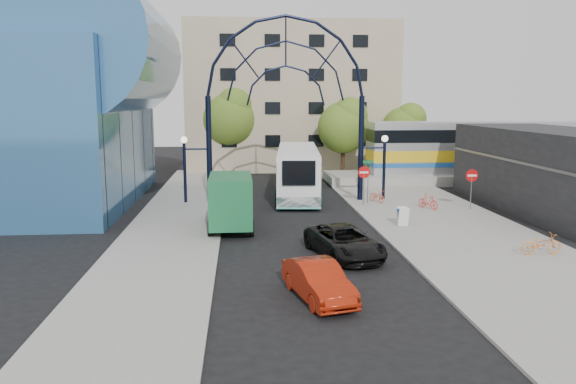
{
  "coord_description": "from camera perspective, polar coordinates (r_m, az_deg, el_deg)",
  "views": [
    {
      "loc": [
        -2.95,
        -22.63,
        6.77
      ],
      "look_at": [
        -0.54,
        6.0,
        2.02
      ],
      "focal_mm": 35.0,
      "sensor_mm": 36.0,
      "label": 1
    }
  ],
  "objects": [
    {
      "name": "bike_near_a",
      "position": [
        37.26,
        9.04,
        -0.4
      ],
      "size": [
        1.05,
        1.6,
        0.79
      ],
      "primitive_type": "imported",
      "rotation": [
        0.0,
        0.0,
        0.38
      ],
      "color": "#FE5B32",
      "rests_on": "sidewalk_east"
    },
    {
      "name": "tree_north_a",
      "position": [
        49.44,
        5.79,
        6.82
      ],
      "size": [
        4.48,
        4.48,
        7.0
      ],
      "color": "#382314",
      "rests_on": "ground"
    },
    {
      "name": "sandwich_board",
      "position": [
        30.46,
        11.59,
        -2.23
      ],
      "size": [
        0.55,
        0.61,
        0.99
      ],
      "color": "white",
      "rests_on": "sidewalk_east"
    },
    {
      "name": "black_suv",
      "position": [
        24.55,
        5.74,
        -5.04
      ],
      "size": [
        3.35,
        5.25,
        1.35
      ],
      "primitive_type": "imported",
      "rotation": [
        0.0,
        0.0,
        0.25
      ],
      "color": "black",
      "rests_on": "ground"
    },
    {
      "name": "train_car",
      "position": [
        50.33,
        22.38,
        4.27
      ],
      "size": [
        25.1,
        3.05,
        4.2
      ],
      "color": "#B7B7BC",
      "rests_on": "train_platform"
    },
    {
      "name": "ground",
      "position": [
        23.8,
        2.52,
        -7.15
      ],
      "size": [
        120.0,
        120.0,
        0.0
      ],
      "primitive_type": "plane",
      "color": "black",
      "rests_on": "ground"
    },
    {
      "name": "bike_far_a",
      "position": [
        26.78,
        24.36,
        -4.82
      ],
      "size": [
        1.78,
        0.63,
        0.93
      ],
      "primitive_type": "imported",
      "rotation": [
        0.0,
        0.0,
        1.57
      ],
      "color": "orange",
      "rests_on": "sidewalk_east"
    },
    {
      "name": "green_truck",
      "position": [
        29.69,
        -5.83,
        -0.96
      ],
      "size": [
        2.32,
        5.84,
        2.93
      ],
      "rotation": [
        0.0,
        0.0,
        0.01
      ],
      "color": "black",
      "rests_on": "ground"
    },
    {
      "name": "apartment_block",
      "position": [
        57.81,
        0.09,
        9.61
      ],
      "size": [
        20.0,
        12.1,
        14.0
      ],
      "color": "tan",
      "rests_on": "ground"
    },
    {
      "name": "plaza_west",
      "position": [
        29.62,
        -11.6,
        -3.91
      ],
      "size": [
        5.0,
        50.0,
        0.12
      ],
      "primitive_type": "cube",
      "color": "gray",
      "rests_on": "ground"
    },
    {
      "name": "bike_near_b",
      "position": [
        35.58,
        14.06,
        -0.93
      ],
      "size": [
        1.14,
        1.52,
        0.91
      ],
      "primitive_type": "imported",
      "rotation": [
        0.0,
        0.0,
        0.53
      ],
      "color": "red",
      "rests_on": "sidewalk_east"
    },
    {
      "name": "gateway_arch",
      "position": [
        36.79,
        -0.22,
        12.16
      ],
      "size": [
        13.64,
        0.44,
        12.1
      ],
      "color": "black",
      "rests_on": "ground"
    },
    {
      "name": "sidewalk_east",
      "position": [
        29.56,
        17.11,
        -4.16
      ],
      "size": [
        8.0,
        56.0,
        0.12
      ],
      "primitive_type": "cube",
      "color": "gray",
      "rests_on": "ground"
    },
    {
      "name": "tree_north_c",
      "position": [
        52.81,
        11.84,
        6.47
      ],
      "size": [
        4.16,
        4.16,
        6.5
      ],
      "color": "#382314",
      "rests_on": "ground"
    },
    {
      "name": "red_sedan",
      "position": [
        19.42,
        3.09,
        -8.99
      ],
      "size": [
        2.31,
        4.18,
        1.31
      ],
      "primitive_type": "imported",
      "rotation": [
        0.0,
        0.0,
        0.25
      ],
      "color": "#9C1D09",
      "rests_on": "ground"
    },
    {
      "name": "city_bus",
      "position": [
        39.74,
        1.0,
        2.15
      ],
      "size": [
        3.82,
        12.5,
        3.38
      ],
      "rotation": [
        0.0,
        0.0,
        -0.09
      ],
      "color": "white",
      "rests_on": "ground"
    },
    {
      "name": "train_platform",
      "position": [
        50.59,
        22.21,
        1.45
      ],
      "size": [
        32.0,
        5.0,
        0.8
      ],
      "primitive_type": "cube",
      "color": "gray",
      "rests_on": "ground"
    },
    {
      "name": "commercial_block_east",
      "position": [
        37.98,
        25.17,
        2.03
      ],
      "size": [
        6.0,
        16.0,
        5.0
      ],
      "primitive_type": "cube",
      "color": "black",
      "rests_on": "ground"
    },
    {
      "name": "stop_sign",
      "position": [
        35.81,
        7.73,
        1.63
      ],
      "size": [
        0.8,
        0.07,
        2.5
      ],
      "color": "slate",
      "rests_on": "sidewalk_east"
    },
    {
      "name": "transit_hall",
      "position": [
        39.6,
        -23.27,
        8.53
      ],
      "size": [
        16.5,
        18.0,
        14.5
      ],
      "color": "teal",
      "rests_on": "ground"
    },
    {
      "name": "tree_north_b",
      "position": [
        52.59,
        -5.89,
        7.69
      ],
      "size": [
        5.12,
        5.12,
        8.0
      ],
      "color": "#382314",
      "rests_on": "ground"
    },
    {
      "name": "street_name_sign",
      "position": [
        36.46,
        8.14,
        1.97
      ],
      "size": [
        0.7,
        0.7,
        2.8
      ],
      "color": "slate",
      "rests_on": "sidewalk_east"
    },
    {
      "name": "do_not_enter_sign",
      "position": [
        35.81,
        18.16,
        1.22
      ],
      "size": [
        0.76,
        0.07,
        2.48
      ],
      "color": "slate",
      "rests_on": "sidewalk_east"
    }
  ]
}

